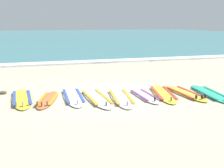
{
  "coord_description": "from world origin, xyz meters",
  "views": [
    {
      "loc": [
        -2.43,
        -8.4,
        2.33
      ],
      "look_at": [
        0.17,
        0.53,
        0.25
      ],
      "focal_mm": 44.88,
      "sensor_mm": 36.0,
      "label": 1
    }
  ],
  "objects_px": {
    "surfboard_3": "(97,98)",
    "surfboard_6": "(163,93)",
    "surfboard_5": "(144,96)",
    "surfboard_7": "(185,93)",
    "surfboard_2": "(73,96)",
    "surfboard_8": "(210,93)",
    "surfboard_4": "(121,97)",
    "surfboard_0": "(22,98)",
    "surfboard_1": "(48,99)"
  },
  "relations": [
    {
      "from": "surfboard_0",
      "to": "surfboard_1",
      "type": "relative_size",
      "value": 1.2
    },
    {
      "from": "surfboard_2",
      "to": "surfboard_6",
      "type": "distance_m",
      "value": 2.91
    },
    {
      "from": "surfboard_4",
      "to": "surfboard_8",
      "type": "relative_size",
      "value": 1.0
    },
    {
      "from": "surfboard_4",
      "to": "surfboard_6",
      "type": "relative_size",
      "value": 0.99
    },
    {
      "from": "surfboard_3",
      "to": "surfboard_0",
      "type": "bearing_deg",
      "value": 165.99
    },
    {
      "from": "surfboard_4",
      "to": "surfboard_1",
      "type": "bearing_deg",
      "value": 169.81
    },
    {
      "from": "surfboard_5",
      "to": "surfboard_8",
      "type": "height_order",
      "value": "same"
    },
    {
      "from": "surfboard_2",
      "to": "surfboard_7",
      "type": "bearing_deg",
      "value": -9.22
    },
    {
      "from": "surfboard_6",
      "to": "surfboard_7",
      "type": "relative_size",
      "value": 1.09
    },
    {
      "from": "surfboard_3",
      "to": "surfboard_7",
      "type": "relative_size",
      "value": 1.1
    },
    {
      "from": "surfboard_1",
      "to": "surfboard_8",
      "type": "height_order",
      "value": "same"
    },
    {
      "from": "surfboard_5",
      "to": "surfboard_8",
      "type": "xyz_separation_m",
      "value": [
        2.17,
        -0.33,
        -0.0
      ]
    },
    {
      "from": "surfboard_0",
      "to": "surfboard_4",
      "type": "xyz_separation_m",
      "value": [
        2.95,
        -0.73,
        -0.0
      ]
    },
    {
      "from": "surfboard_0",
      "to": "surfboard_6",
      "type": "distance_m",
      "value": 4.47
    },
    {
      "from": "surfboard_5",
      "to": "surfboard_6",
      "type": "xyz_separation_m",
      "value": [
        0.7,
        0.08,
        -0.0
      ]
    },
    {
      "from": "surfboard_4",
      "to": "surfboard_8",
      "type": "height_order",
      "value": "same"
    },
    {
      "from": "surfboard_5",
      "to": "surfboard_7",
      "type": "height_order",
      "value": "same"
    },
    {
      "from": "surfboard_6",
      "to": "surfboard_7",
      "type": "bearing_deg",
      "value": -10.66
    },
    {
      "from": "surfboard_6",
      "to": "surfboard_4",
      "type": "bearing_deg",
      "value": -177.25
    },
    {
      "from": "surfboard_2",
      "to": "surfboard_3",
      "type": "xyz_separation_m",
      "value": [
        0.67,
        -0.34,
        -0.0
      ]
    },
    {
      "from": "surfboard_4",
      "to": "surfboard_7",
      "type": "bearing_deg",
      "value": -1.7
    },
    {
      "from": "surfboard_0",
      "to": "surfboard_1",
      "type": "bearing_deg",
      "value": -23.99
    },
    {
      "from": "surfboard_7",
      "to": "surfboard_8",
      "type": "bearing_deg",
      "value": -20.16
    },
    {
      "from": "surfboard_0",
      "to": "surfboard_6",
      "type": "height_order",
      "value": "same"
    },
    {
      "from": "surfboard_0",
      "to": "surfboard_2",
      "type": "distance_m",
      "value": 1.55
    },
    {
      "from": "surfboard_2",
      "to": "surfboard_5",
      "type": "relative_size",
      "value": 1.24
    },
    {
      "from": "surfboard_1",
      "to": "surfboard_4",
      "type": "distance_m",
      "value": 2.23
    },
    {
      "from": "surfboard_5",
      "to": "surfboard_7",
      "type": "relative_size",
      "value": 0.85
    },
    {
      "from": "surfboard_6",
      "to": "surfboard_7",
      "type": "xyz_separation_m",
      "value": [
        0.72,
        -0.14,
        0.0
      ]
    },
    {
      "from": "surfboard_3",
      "to": "surfboard_4",
      "type": "height_order",
      "value": "same"
    },
    {
      "from": "surfboard_3",
      "to": "surfboard_7",
      "type": "xyz_separation_m",
      "value": [
        2.93,
        -0.24,
        0.0
      ]
    },
    {
      "from": "surfboard_4",
      "to": "surfboard_5",
      "type": "distance_m",
      "value": 0.77
    },
    {
      "from": "surfboard_4",
      "to": "surfboard_6",
      "type": "bearing_deg",
      "value": 2.75
    },
    {
      "from": "surfboard_5",
      "to": "surfboard_7",
      "type": "xyz_separation_m",
      "value": [
        1.42,
        -0.05,
        0.0
      ]
    },
    {
      "from": "surfboard_2",
      "to": "surfboard_8",
      "type": "xyz_separation_m",
      "value": [
        4.35,
        -0.86,
        -0.0
      ]
    },
    {
      "from": "surfboard_3",
      "to": "surfboard_5",
      "type": "xyz_separation_m",
      "value": [
        1.51,
        -0.19,
        0.0
      ]
    },
    {
      "from": "surfboard_4",
      "to": "surfboard_6",
      "type": "distance_m",
      "value": 1.47
    },
    {
      "from": "surfboard_4",
      "to": "surfboard_8",
      "type": "bearing_deg",
      "value": -6.59
    },
    {
      "from": "surfboard_1",
      "to": "surfboard_2",
      "type": "xyz_separation_m",
      "value": [
        0.79,
        0.13,
        -0.0
      ]
    },
    {
      "from": "surfboard_3",
      "to": "surfboard_8",
      "type": "relative_size",
      "value": 1.02
    },
    {
      "from": "surfboard_7",
      "to": "surfboard_8",
      "type": "xyz_separation_m",
      "value": [
        0.75,
        -0.27,
        -0.0
      ]
    },
    {
      "from": "surfboard_5",
      "to": "surfboard_7",
      "type": "bearing_deg",
      "value": -2.09
    },
    {
      "from": "surfboard_3",
      "to": "surfboard_6",
      "type": "height_order",
      "value": "same"
    },
    {
      "from": "surfboard_0",
      "to": "surfboard_8",
      "type": "relative_size",
      "value": 0.99
    },
    {
      "from": "surfboard_0",
      "to": "surfboard_3",
      "type": "relative_size",
      "value": 0.97
    },
    {
      "from": "surfboard_6",
      "to": "surfboard_8",
      "type": "relative_size",
      "value": 1.01
    },
    {
      "from": "surfboard_0",
      "to": "surfboard_2",
      "type": "height_order",
      "value": "same"
    },
    {
      "from": "surfboard_0",
      "to": "surfboard_6",
      "type": "bearing_deg",
      "value": -8.47
    },
    {
      "from": "surfboard_0",
      "to": "surfboard_5",
      "type": "distance_m",
      "value": 3.79
    },
    {
      "from": "surfboard_2",
      "to": "surfboard_4",
      "type": "distance_m",
      "value": 1.5
    }
  ]
}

